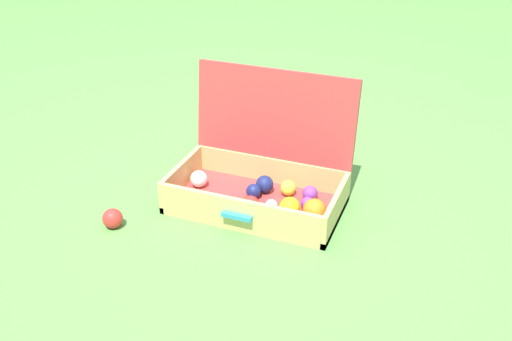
{
  "coord_description": "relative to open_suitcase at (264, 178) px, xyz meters",
  "views": [
    {
      "loc": [
        0.75,
        -1.73,
        1.19
      ],
      "look_at": [
        0.07,
        -0.0,
        0.16
      ],
      "focal_mm": 41.17,
      "sensor_mm": 36.0,
      "label": 1
    }
  ],
  "objects": [
    {
      "name": "open_suitcase",
      "position": [
        0.0,
        0.0,
        0.0
      ],
      "size": [
        0.63,
        0.42,
        0.47
      ],
      "color": "#B23838",
      "rests_on": "ground"
    },
    {
      "name": "ground_plane",
      "position": [
        -0.09,
        -0.04,
        -0.11
      ],
      "size": [
        16.0,
        16.0,
        0.0
      ],
      "primitive_type": "plane",
      "color": "#569342"
    },
    {
      "name": "stray_ball_on_grass",
      "position": [
        -0.44,
        -0.35,
        -0.07
      ],
      "size": [
        0.07,
        0.07,
        0.07
      ],
      "primitive_type": "sphere",
      "color": "red",
      "rests_on": "ground"
    }
  ]
}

